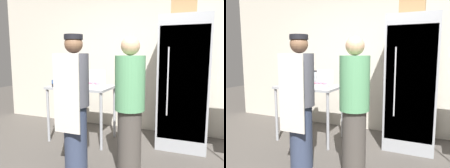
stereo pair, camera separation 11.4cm
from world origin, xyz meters
TOP-DOWN VIEW (x-y plane):
  - back_wall at (0.00, 2.17)m, footprint 6.40×0.12m
  - refrigerator at (0.69, 1.61)m, footprint 0.71×0.72m
  - prep_counter at (-0.88, 1.27)m, footprint 1.02×0.65m
  - donut_box at (-0.64, 1.25)m, footprint 0.30×0.22m
  - blender_pitcher at (-0.88, 1.42)m, footprint 0.14×0.14m
  - binder_stack at (-1.11, 1.09)m, footprint 0.32×0.23m
  - cardboard_storage_box at (0.66, 1.64)m, footprint 0.36×0.26m
  - person_baker at (-0.50, 0.40)m, footprint 0.35×0.37m
  - person_customer at (0.16, 0.50)m, footprint 0.34×0.34m

SIDE VIEW (x-z plane):
  - prep_counter at x=-0.88m, z-range 0.34..1.24m
  - person_customer at x=0.16m, z-range 0.02..1.64m
  - person_baker at x=-0.50m, z-range 0.03..1.69m
  - donut_box at x=-0.64m, z-range 0.82..1.09m
  - binder_stack at x=-1.11m, z-range 0.91..1.02m
  - refrigerator at x=0.69m, z-range 0.00..1.97m
  - blender_pitcher at x=-0.88m, z-range 0.89..1.14m
  - back_wall at x=0.00m, z-range 0.00..2.98m
  - cardboard_storage_box at x=0.66m, z-range 1.97..2.25m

